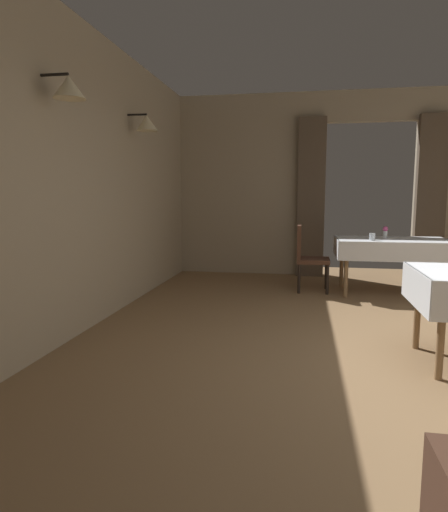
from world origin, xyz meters
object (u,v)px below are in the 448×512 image
chair_far_left (307,255)px  flower_vase_far (385,232)px  glass_far_b (372,237)px  dining_table_far (392,245)px

chair_far_left → flower_vase_far: (1.04, 0.10, 0.32)m
flower_vase_far → glass_far_b: size_ratio=1.74×
dining_table_far → chair_far_left: chair_far_left is taller
chair_far_left → glass_far_b: bearing=-14.6°
dining_table_far → chair_far_left: 1.14m
flower_vase_far → glass_far_b: (-0.21, -0.31, -0.04)m
chair_far_left → glass_far_b: chair_far_left is taller
glass_far_b → dining_table_far: bearing=41.0°
flower_vase_far → glass_far_b: flower_vase_far is taller
dining_table_far → flower_vase_far: 0.20m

